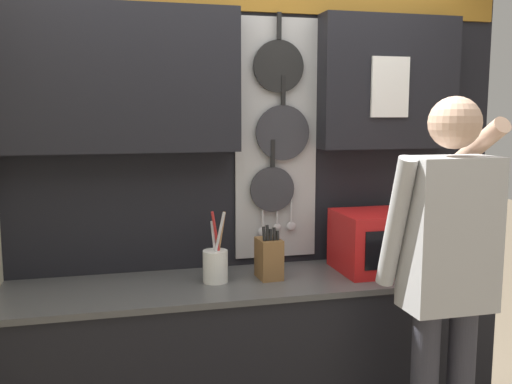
# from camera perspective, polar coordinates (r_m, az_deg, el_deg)

# --- Properties ---
(base_cabinet_counter) EXTENTS (2.43, 0.60, 0.89)m
(base_cabinet_counter) POSITION_cam_1_polar(r_m,az_deg,el_deg) (3.05, -0.21, -16.82)
(base_cabinet_counter) COLOR black
(base_cabinet_counter) RESTS_ON ground_plane
(back_wall_unit) EXTENTS (3.00, 0.22, 2.53)m
(back_wall_unit) POSITION_cam_1_polar(r_m,az_deg,el_deg) (3.03, -1.66, 4.86)
(back_wall_unit) COLOR black
(back_wall_unit) RESTS_ON ground_plane
(microwave) EXTENTS (0.46, 0.38, 0.31)m
(microwave) POSITION_cam_1_polar(r_m,az_deg,el_deg) (3.10, 12.42, -4.82)
(microwave) COLOR red
(microwave) RESTS_ON base_cabinet_counter
(knife_block) EXTENTS (0.12, 0.16, 0.28)m
(knife_block) POSITION_cam_1_polar(r_m,az_deg,el_deg) (2.89, 1.31, -6.61)
(knife_block) COLOR brown
(knife_block) RESTS_ON base_cabinet_counter
(utensil_crock) EXTENTS (0.12, 0.12, 0.36)m
(utensil_crock) POSITION_cam_1_polar(r_m,az_deg,el_deg) (2.84, -4.07, -7.22)
(utensil_crock) COLOR white
(utensil_crock) RESTS_ON base_cabinet_counter
(person) EXTENTS (0.54, 0.63, 1.78)m
(person) POSITION_cam_1_polar(r_m,az_deg,el_deg) (2.60, 18.53, -6.81)
(person) COLOR #383842
(person) RESTS_ON ground_plane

